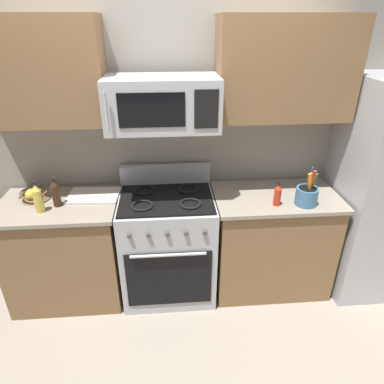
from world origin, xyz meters
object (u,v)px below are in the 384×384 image
at_px(microwave, 162,103).
at_px(utensil_crock, 307,195).
at_px(bottle_oil, 38,198).
at_px(bottle_hot_sauce, 278,195).
at_px(range_oven, 168,244).
at_px(bottle_soy, 56,193).
at_px(cutting_board, 94,196).
at_px(fruit_basket, 34,195).

xyz_separation_m(microwave, utensil_crock, (1.07, -0.19, -0.67)).
height_order(microwave, bottle_oil, microwave).
height_order(bottle_hot_sauce, bottle_oil, bottle_oil).
xyz_separation_m(range_oven, microwave, (-0.00, 0.03, 1.19)).
relative_size(bottle_hot_sauce, bottle_soy, 0.82).
distance_m(range_oven, cutting_board, 0.74).
relative_size(utensil_crock, bottle_oil, 1.32).
relative_size(cutting_board, bottle_oil, 1.66).
height_order(fruit_basket, cutting_board, fruit_basket).
bearing_deg(microwave, bottle_soy, -175.70).
height_order(utensil_crock, cutting_board, utensil_crock).
relative_size(bottle_soy, bottle_oil, 0.96).
xyz_separation_m(bottle_soy, bottle_oil, (-0.11, -0.08, 0.00)).
bearing_deg(microwave, bottle_hot_sauce, -12.51).
xyz_separation_m(cutting_board, bottle_oil, (-0.35, -0.21, 0.10)).
height_order(range_oven, utensil_crock, utensil_crock).
relative_size(microwave, bottle_soy, 3.43).
relative_size(cutting_board, bottle_soy, 1.73).
height_order(utensil_crock, fruit_basket, utensil_crock).
height_order(microwave, utensil_crock, microwave).
bearing_deg(bottle_oil, range_oven, 7.08).
bearing_deg(bottle_hot_sauce, bottle_soy, 175.73).
xyz_separation_m(range_oven, utensil_crock, (1.07, -0.17, 0.51)).
bearing_deg(microwave, range_oven, -89.99).
relative_size(range_oven, bottle_soy, 4.73).
relative_size(microwave, utensil_crock, 2.49).
bearing_deg(bottle_oil, bottle_hot_sauce, -1.45).
xyz_separation_m(range_oven, cutting_board, (-0.58, 0.10, 0.44)).
bearing_deg(utensil_crock, bottle_hot_sauce, 178.41).
bearing_deg(bottle_hot_sauce, range_oven, 169.22).
distance_m(cutting_board, bottle_hot_sauce, 1.45).
relative_size(microwave, bottle_hot_sauce, 4.18).
bearing_deg(bottle_soy, microwave, 4.30).
relative_size(range_oven, fruit_basket, 5.16).
bearing_deg(range_oven, bottle_oil, -172.92).
relative_size(utensil_crock, bottle_hot_sauce, 1.68).
relative_size(microwave, cutting_board, 1.98).
bearing_deg(bottle_soy, fruit_basket, 152.49).
height_order(cutting_board, bottle_soy, bottle_soy).
distance_m(bottle_hot_sauce, bottle_soy, 1.67).
relative_size(utensil_crock, bottle_soy, 1.38).
height_order(fruit_basket, bottle_hot_sauce, bottle_hot_sauce).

